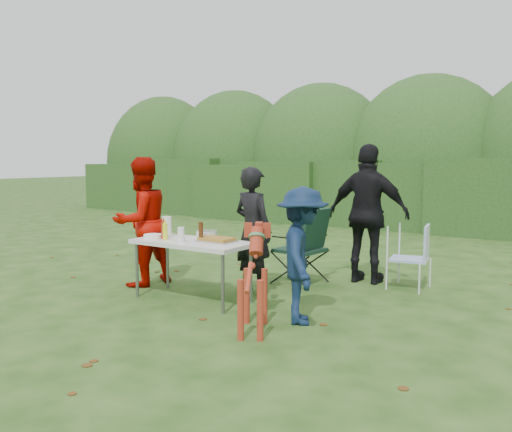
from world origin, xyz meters
The scene contains 20 objects.
ground centered at (0.00, 0.00, 0.00)m, with size 80.00×80.00×0.00m, color #1E4211.
hedge_row centered at (0.00, 8.00, 0.85)m, with size 22.00×1.40×1.70m, color #23471C.
shrub_backdrop centered at (0.00, 9.60, 1.60)m, with size 20.00×2.60×3.20m, color #3D6628.
folding_table centered at (-0.03, -0.06, 0.69)m, with size 1.50×0.70×0.74m.
person_cook centered at (0.38, 0.66, 0.82)m, with size 0.60×0.39×1.64m, color black.
person_red_jacket centered at (-1.14, 0.17, 0.88)m, with size 0.86×0.67×1.77m, color #A70900.
person_black_puffy centered at (1.40, 2.03, 0.98)m, with size 1.14×0.48×1.95m, color black.
child centered at (1.54, -0.13, 0.73)m, with size 0.94×0.54×1.45m, color #0E203E.
dog centered at (1.28, -0.68, 0.51)m, with size 1.08×0.43×1.03m, color #A7341E, non-canonical shape.
camping_chair centered at (0.63, 1.46, 0.54)m, with size 0.68×0.68×1.08m, color #143123, non-canonical shape.
lawn_chair centered at (2.00, 2.00, 0.44)m, with size 0.52×0.52×0.88m, color #5C80D6, non-canonical shape.
food_tray centered at (0.28, 0.03, 0.75)m, with size 0.45×0.30×0.02m, color #B7B7BA.
focaccia_bread centered at (0.28, 0.03, 0.78)m, with size 0.40×0.26×0.04m, color #A77627.
mustard_bottle centered at (-0.38, -0.18, 0.84)m, with size 0.06×0.06×0.20m, color yellow.
ketchup_bottle centered at (-0.43, -0.15, 0.85)m, with size 0.06×0.06×0.22m, color maroon.
beer_bottle centered at (0.11, -0.07, 0.86)m, with size 0.06×0.06×0.24m, color #47230F.
paper_towel_roll centered at (-0.55, 0.04, 0.87)m, with size 0.12×0.12×0.26m, color white.
cup_stack centered at (-0.09, -0.20, 0.83)m, with size 0.08×0.08×0.18m, color white.
pasta_bowl centered at (-0.01, 0.18, 0.79)m, with size 0.26×0.26×0.10m, color silver.
plate_stack centered at (-0.59, -0.17, 0.77)m, with size 0.24×0.24×0.05m, color white.
Camera 1 is at (4.26, -5.10, 1.75)m, focal length 38.00 mm.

